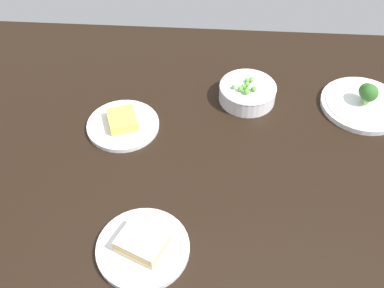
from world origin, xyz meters
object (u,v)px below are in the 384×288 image
at_px(plate_sandwich, 143,246).
at_px(plate_cheese, 123,124).
at_px(bowl_peas, 247,92).
at_px(plate_broccoli, 364,102).

bearing_deg(plate_sandwich, plate_cheese, 106.12).
distance_m(plate_cheese, bowl_peas, 0.34).
xyz_separation_m(bowl_peas, plate_sandwich, (-0.21, -0.47, -0.01)).
distance_m(plate_broccoli, plate_cheese, 0.63).
relative_size(plate_broccoli, bowl_peas, 1.45).
relative_size(plate_broccoli, plate_sandwich, 1.17).
xyz_separation_m(plate_cheese, plate_sandwich, (0.10, -0.35, 0.00)).
height_order(bowl_peas, plate_sandwich, bowl_peas).
bearing_deg(plate_broccoli, plate_cheese, -169.11).
relative_size(plate_cheese, plate_sandwich, 0.97).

